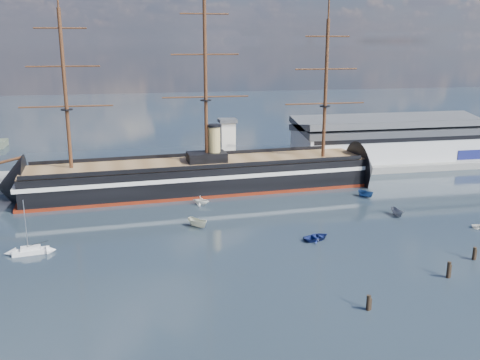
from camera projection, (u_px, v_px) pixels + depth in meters
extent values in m
plane|color=#1E2930|center=(241.00, 212.00, 123.48)|extent=(600.00, 600.00, 0.00)
cube|color=slate|center=(249.00, 173.00, 159.56)|extent=(180.00, 18.00, 2.00)
cube|color=#B7BABC|center=(392.00, 142.00, 170.99)|extent=(62.00, 20.00, 10.00)
cube|color=#3F4247|center=(394.00, 125.00, 169.58)|extent=(63.00, 21.00, 2.00)
cube|color=silver|center=(228.00, 147.00, 153.07)|extent=(4.00, 4.00, 14.00)
cube|color=#3F4247|center=(227.00, 121.00, 151.18)|extent=(5.00, 5.00, 1.00)
cube|color=black|center=(199.00, 176.00, 140.07)|extent=(88.86, 21.74, 7.00)
cube|color=silver|center=(199.00, 172.00, 139.77)|extent=(90.87, 22.11, 1.00)
cube|color=maroon|center=(200.00, 189.00, 140.99)|extent=(90.87, 22.07, 0.90)
cone|color=black|center=(11.00, 187.00, 131.03)|extent=(15.00, 16.56, 15.68)
cone|color=black|center=(365.00, 169.00, 149.26)|extent=(12.00, 16.37, 15.68)
cube|color=brown|center=(199.00, 163.00, 139.16)|extent=(88.78, 20.46, 0.40)
cube|color=black|center=(207.00, 157.00, 139.20)|extent=(10.37, 6.64, 2.50)
cylinder|color=tan|center=(214.00, 144.00, 138.71)|extent=(3.20, 3.20, 9.00)
cylinder|color=#381E0F|center=(65.00, 91.00, 128.05)|extent=(0.90, 0.90, 38.00)
cylinder|color=#381E0F|center=(205.00, 80.00, 134.21)|extent=(0.90, 0.90, 42.00)
cylinder|color=#381E0F|center=(326.00, 90.00, 141.24)|extent=(0.90, 0.90, 36.00)
cube|color=silver|center=(31.00, 252.00, 99.10)|extent=(6.75, 2.84, 0.87)
cube|color=silver|center=(31.00, 248.00, 98.92)|extent=(3.65, 1.88, 0.70)
cylinder|color=#B2B2B7|center=(26.00, 225.00, 97.69)|extent=(0.14, 0.14, 9.59)
imported|color=beige|center=(198.00, 227.00, 113.25)|extent=(6.29, 5.46, 2.46)
imported|color=navy|center=(317.00, 240.00, 106.22)|extent=(2.54, 3.79, 1.64)
imported|color=slate|center=(397.00, 216.00, 120.72)|extent=(5.28, 2.04, 2.10)
imported|color=white|center=(201.00, 205.00, 128.97)|extent=(6.04, 7.36, 2.50)
imported|color=#284E83|center=(365.00, 197.00, 135.24)|extent=(5.82, 4.24, 2.20)
cylinder|color=black|center=(368.00, 310.00, 78.46)|extent=(0.64, 0.64, 3.07)
cylinder|color=black|center=(448.00, 278.00, 89.18)|extent=(0.64, 0.64, 3.56)
cylinder|color=black|center=(474.00, 260.00, 96.55)|extent=(0.64, 0.64, 3.12)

